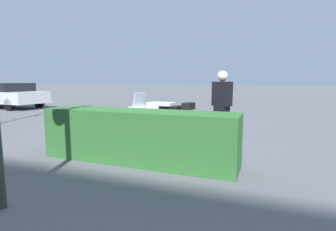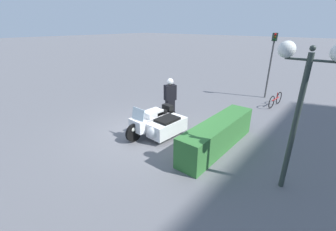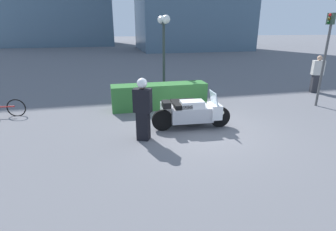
{
  "view_description": "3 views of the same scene",
  "coord_description": "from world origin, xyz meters",
  "px_view_note": "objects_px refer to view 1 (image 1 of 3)",
  "views": [
    {
      "loc": [
        -3.04,
        6.74,
        1.49
      ],
      "look_at": [
        -0.61,
        0.51,
        0.6
      ],
      "focal_mm": 28.0,
      "sensor_mm": 36.0,
      "label": 1
    },
    {
      "loc": [
        5.25,
        5.48,
        3.81
      ],
      "look_at": [
        -0.98,
        0.3,
        0.52
      ],
      "focal_mm": 24.0,
      "sensor_mm": 36.0,
      "label": 2
    },
    {
      "loc": [
        -2.75,
        -7.12,
        3.04
      ],
      "look_at": [
        -1.04,
        0.11,
        0.51
      ],
      "focal_mm": 28.0,
      "sensor_mm": 36.0,
      "label": 3
    }
  ],
  "objects_px": {
    "police_motorcycle": "(154,120)",
    "hedge_bush_curbside": "(138,136)",
    "officer_rider": "(222,102)",
    "parked_car_background": "(8,95)"
  },
  "relations": [
    {
      "from": "police_motorcycle",
      "to": "officer_rider",
      "type": "bearing_deg",
      "value": -150.22
    },
    {
      "from": "police_motorcycle",
      "to": "parked_car_background",
      "type": "relative_size",
      "value": 0.53
    },
    {
      "from": "police_motorcycle",
      "to": "officer_rider",
      "type": "height_order",
      "value": "officer_rider"
    },
    {
      "from": "hedge_bush_curbside",
      "to": "police_motorcycle",
      "type": "bearing_deg",
      "value": -74.16
    },
    {
      "from": "hedge_bush_curbside",
      "to": "parked_car_background",
      "type": "distance_m",
      "value": 12.72
    },
    {
      "from": "officer_rider",
      "to": "parked_car_background",
      "type": "xyz_separation_m",
      "value": [
        12.24,
        -3.18,
        -0.2
      ]
    },
    {
      "from": "police_motorcycle",
      "to": "hedge_bush_curbside",
      "type": "relative_size",
      "value": 0.68
    },
    {
      "from": "officer_rider",
      "to": "parked_car_background",
      "type": "height_order",
      "value": "officer_rider"
    },
    {
      "from": "officer_rider",
      "to": "hedge_bush_curbside",
      "type": "bearing_deg",
      "value": 5.23
    },
    {
      "from": "police_motorcycle",
      "to": "officer_rider",
      "type": "relative_size",
      "value": 1.42
    }
  ]
}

